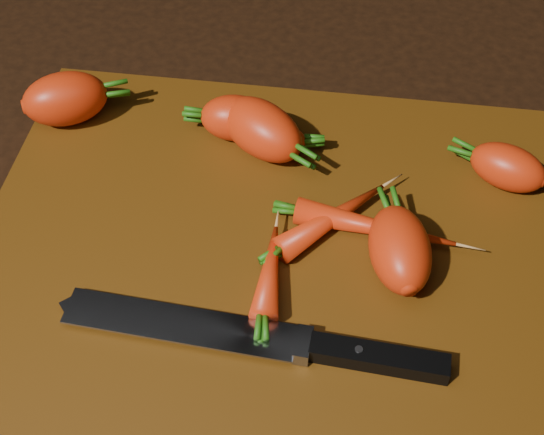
# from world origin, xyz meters

# --- Properties ---
(ground) EXTENTS (2.00, 2.00, 0.01)m
(ground) POSITION_xyz_m (0.00, 0.00, -0.01)
(ground) COLOR black
(cutting_board) EXTENTS (0.50, 0.40, 0.01)m
(cutting_board) POSITION_xyz_m (0.00, 0.00, 0.01)
(cutting_board) COLOR #512D09
(cutting_board) RESTS_ON ground
(carrot_0) EXTENTS (0.10, 0.08, 0.05)m
(carrot_0) POSITION_xyz_m (-0.22, 0.12, 0.04)
(carrot_0) COLOR red
(carrot_0) RESTS_ON cutting_board
(carrot_1) EXTENTS (0.07, 0.05, 0.04)m
(carrot_1) POSITION_xyz_m (-0.05, 0.12, 0.03)
(carrot_1) COLOR red
(carrot_1) RESTS_ON cutting_board
(carrot_2) EXTENTS (0.10, 0.09, 0.05)m
(carrot_2) POSITION_xyz_m (-0.02, 0.11, 0.04)
(carrot_2) COLOR red
(carrot_2) RESTS_ON cutting_board
(carrot_3) EXTENTS (0.07, 0.09, 0.05)m
(carrot_3) POSITION_xyz_m (0.11, -0.02, 0.04)
(carrot_3) COLOR red
(carrot_3) RESTS_ON cutting_board
(carrot_4) EXTENTS (0.05, 0.04, 0.03)m
(carrot_4) POSITION_xyz_m (-0.01, 0.11, 0.03)
(carrot_4) COLOR red
(carrot_4) RESTS_ON cutting_board
(carrot_5) EXTENTS (0.08, 0.06, 0.04)m
(carrot_5) POSITION_xyz_m (0.20, 0.09, 0.03)
(carrot_5) COLOR red
(carrot_5) RESTS_ON cutting_board
(carrot_6) EXTENTS (0.10, 0.10, 0.02)m
(carrot_6) POSITION_xyz_m (0.05, 0.02, 0.02)
(carrot_6) COLOR red
(carrot_6) RESTS_ON cutting_board
(carrot_7) EXTENTS (0.14, 0.04, 0.02)m
(carrot_7) POSITION_xyz_m (0.09, 0.02, 0.02)
(carrot_7) COLOR red
(carrot_7) RESTS_ON cutting_board
(carrot_8) EXTENTS (0.03, 0.09, 0.02)m
(carrot_8) POSITION_xyz_m (0.01, -0.04, 0.02)
(carrot_8) COLOR red
(carrot_8) RESTS_ON cutting_board
(knife) EXTENTS (0.30, 0.04, 0.02)m
(knife) POSITION_xyz_m (-0.04, -0.10, 0.02)
(knife) COLOR gray
(knife) RESTS_ON cutting_board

